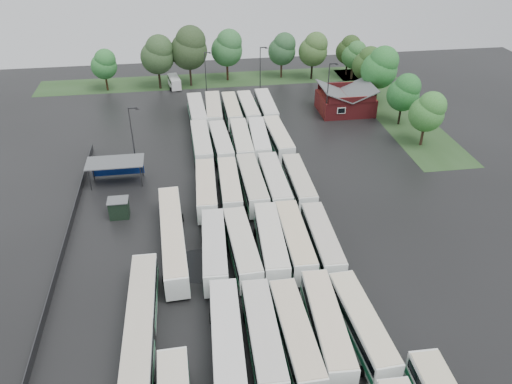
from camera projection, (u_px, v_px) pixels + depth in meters
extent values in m
plane|color=black|center=(254.00, 265.00, 57.82)|extent=(160.00, 160.00, 0.00)
cube|color=maroon|center=(345.00, 103.00, 95.94)|extent=(10.00, 8.00, 3.40)
cube|color=#4C4F51|center=(334.00, 91.00, 94.26)|extent=(5.07, 8.60, 2.19)
cube|color=#4C4F51|center=(359.00, 90.00, 94.89)|extent=(5.07, 8.60, 2.19)
cube|color=maroon|center=(353.00, 100.00, 91.42)|extent=(9.00, 0.20, 1.20)
cube|color=silver|center=(341.00, 111.00, 92.13)|extent=(1.60, 0.12, 1.20)
cylinder|color=#2D2D30|center=(90.00, 180.00, 71.11)|extent=(0.16, 0.16, 3.40)
cylinder|color=#2D2D30|center=(141.00, 176.00, 72.02)|extent=(0.16, 0.16, 3.40)
cylinder|color=#2D2D30|center=(93.00, 169.00, 73.80)|extent=(0.16, 0.16, 3.40)
cylinder|color=#2D2D30|center=(142.00, 166.00, 74.71)|extent=(0.16, 0.16, 3.40)
cube|color=#4C4F51|center=(115.00, 162.00, 71.96)|extent=(8.20, 4.20, 0.15)
cube|color=navy|center=(118.00, 167.00, 74.56)|extent=(7.60, 0.08, 2.60)
cube|color=black|center=(119.00, 208.00, 65.71)|extent=(2.50, 2.00, 2.50)
cube|color=#4C4F51|center=(118.00, 200.00, 65.02)|extent=(2.70, 2.20, 0.12)
cube|color=#24411D|center=(221.00, 80.00, 112.55)|extent=(80.00, 10.00, 0.01)
cube|color=#24411D|center=(393.00, 109.00, 98.10)|extent=(10.00, 50.00, 0.01)
cube|color=#2D2D30|center=(67.00, 237.00, 61.42)|extent=(0.10, 50.00, 1.20)
cube|color=white|center=(227.00, 339.00, 45.97)|extent=(3.22, 13.09, 2.98)
cube|color=black|center=(227.00, 334.00, 45.65)|extent=(3.27, 12.57, 0.95)
cube|color=#206A40|center=(227.00, 344.00, 46.31)|extent=(3.27, 12.83, 0.65)
cube|color=silver|center=(226.00, 327.00, 45.15)|extent=(3.10, 12.70, 0.13)
cylinder|color=black|center=(223.00, 317.00, 50.25)|extent=(2.76, 1.04, 1.04)
cube|color=white|center=(263.00, 337.00, 46.19)|extent=(2.83, 12.69, 2.90)
cube|color=black|center=(263.00, 333.00, 45.88)|extent=(2.88, 12.18, 0.93)
cube|color=#116B3E|center=(263.00, 342.00, 46.52)|extent=(2.87, 12.43, 0.64)
cube|color=beige|center=(263.00, 326.00, 45.40)|extent=(2.71, 12.30, 0.13)
cylinder|color=black|center=(270.00, 384.00, 43.55)|extent=(2.69, 1.01, 1.01)
cylinder|color=black|center=(257.00, 317.00, 50.35)|extent=(2.69, 1.01, 1.01)
cube|color=white|center=(295.00, 336.00, 46.37)|extent=(2.84, 12.55, 2.86)
cube|color=black|center=(296.00, 331.00, 46.07)|extent=(2.89, 12.05, 0.92)
cube|color=#1A6339|center=(295.00, 340.00, 46.71)|extent=(2.89, 12.30, 0.63)
cube|color=beige|center=(296.00, 324.00, 45.59)|extent=(2.73, 12.17, 0.13)
cylinder|color=black|center=(304.00, 382.00, 43.76)|extent=(2.66, 1.00, 1.00)
cylinder|color=black|center=(286.00, 315.00, 50.49)|extent=(2.66, 1.00, 1.00)
cube|color=white|center=(327.00, 326.00, 47.27)|extent=(3.31, 12.96, 2.94)
cube|color=black|center=(327.00, 322.00, 46.96)|extent=(3.35, 12.45, 0.94)
cube|color=#216141|center=(326.00, 331.00, 47.61)|extent=(3.35, 12.70, 0.65)
cube|color=beige|center=(328.00, 315.00, 46.47)|extent=(3.18, 12.57, 0.13)
cylinder|color=black|center=(338.00, 372.00, 44.59)|extent=(2.73, 1.03, 1.03)
cylinder|color=black|center=(315.00, 307.00, 51.50)|extent=(2.73, 1.03, 1.03)
cube|color=white|center=(361.00, 325.00, 47.49)|extent=(3.21, 12.50, 2.84)
cube|color=black|center=(362.00, 321.00, 47.19)|extent=(3.24, 12.01, 0.91)
cube|color=#146E43|center=(361.00, 330.00, 47.82)|extent=(3.25, 12.26, 0.62)
cube|color=beige|center=(363.00, 314.00, 46.71)|extent=(3.09, 12.12, 0.12)
cylinder|color=black|center=(374.00, 369.00, 44.90)|extent=(2.63, 0.99, 0.99)
cylinder|color=black|center=(347.00, 306.00, 51.57)|extent=(2.63, 0.99, 0.99)
cube|color=white|center=(214.00, 250.00, 57.20)|extent=(3.23, 12.75, 2.90)
cube|color=black|center=(214.00, 246.00, 56.90)|extent=(3.27, 12.24, 0.93)
cube|color=#216A42|center=(215.00, 254.00, 57.54)|extent=(3.27, 12.50, 0.64)
cube|color=beige|center=(214.00, 239.00, 56.41)|extent=(3.11, 12.36, 0.13)
cylinder|color=black|center=(218.00, 283.00, 54.56)|extent=(2.68, 1.01, 1.01)
cylinder|color=black|center=(212.00, 239.00, 61.36)|extent=(2.68, 1.01, 1.01)
cube|color=white|center=(242.00, 247.00, 57.59)|extent=(3.16, 12.71, 2.89)
cube|color=black|center=(242.00, 243.00, 57.29)|extent=(3.20, 12.21, 0.92)
cube|color=#126536|center=(242.00, 252.00, 57.93)|extent=(3.20, 12.46, 0.64)
cube|color=beige|center=(242.00, 237.00, 56.80)|extent=(3.04, 12.33, 0.13)
cylinder|color=black|center=(247.00, 280.00, 54.96)|extent=(2.68, 1.01, 1.01)
cylinder|color=black|center=(238.00, 237.00, 61.75)|extent=(2.68, 1.01, 1.01)
cube|color=white|center=(271.00, 243.00, 58.19)|extent=(3.33, 13.06, 2.97)
cube|color=black|center=(271.00, 239.00, 57.87)|extent=(3.37, 12.55, 0.95)
cube|color=#256949|center=(271.00, 248.00, 58.53)|extent=(3.37, 12.81, 0.65)
cube|color=beige|center=(271.00, 233.00, 57.38)|extent=(3.20, 12.67, 0.13)
cylinder|color=black|center=(277.00, 276.00, 55.48)|extent=(2.75, 1.04, 1.04)
cylinder|color=black|center=(265.00, 233.00, 62.45)|extent=(2.75, 1.04, 1.04)
cube|color=white|center=(295.00, 240.00, 58.70)|extent=(2.91, 12.86, 2.94)
cube|color=black|center=(295.00, 236.00, 58.39)|extent=(2.96, 12.35, 0.94)
cube|color=#206640|center=(294.00, 245.00, 59.04)|extent=(2.96, 12.61, 0.65)
cube|color=beige|center=(295.00, 230.00, 57.90)|extent=(2.79, 12.48, 0.13)
cylinder|color=black|center=(302.00, 273.00, 56.02)|extent=(2.72, 1.03, 1.03)
cylinder|color=black|center=(287.00, 230.00, 62.92)|extent=(2.72, 1.03, 1.03)
cube|color=white|center=(322.00, 241.00, 58.71)|extent=(2.88, 12.42, 2.83)
cube|color=black|center=(322.00, 237.00, 58.42)|extent=(2.93, 11.92, 0.91)
cube|color=#126038|center=(322.00, 245.00, 59.04)|extent=(2.92, 12.17, 0.62)
cube|color=beige|center=(323.00, 231.00, 57.94)|extent=(2.77, 12.04, 0.12)
cylinder|color=black|center=(330.00, 272.00, 56.14)|extent=(2.63, 0.99, 0.99)
cylinder|color=black|center=(313.00, 231.00, 62.78)|extent=(2.63, 0.99, 0.99)
cube|color=white|center=(206.00, 190.00, 68.49)|extent=(3.08, 12.67, 2.88)
cube|color=black|center=(206.00, 186.00, 68.18)|extent=(3.12, 12.17, 0.92)
cube|color=#13703E|center=(206.00, 194.00, 68.82)|extent=(3.12, 12.42, 0.63)
cube|color=beige|center=(206.00, 180.00, 67.70)|extent=(2.96, 12.29, 0.13)
cylinder|color=black|center=(209.00, 215.00, 65.86)|extent=(2.67, 1.01, 1.01)
cylinder|color=black|center=(205.00, 184.00, 72.63)|extent=(2.67, 1.01, 1.01)
cube|color=white|center=(230.00, 187.00, 69.15)|extent=(2.92, 12.46, 2.84)
cube|color=black|center=(230.00, 183.00, 68.85)|extent=(2.97, 11.97, 0.91)
cube|color=#256242|center=(230.00, 191.00, 69.48)|extent=(2.97, 12.21, 0.62)
cube|color=beige|center=(229.00, 178.00, 68.38)|extent=(2.81, 12.09, 0.12)
cylinder|color=black|center=(233.00, 211.00, 66.57)|extent=(2.63, 0.99, 0.99)
cylinder|color=black|center=(227.00, 181.00, 73.23)|extent=(2.63, 0.99, 0.99)
cube|color=white|center=(252.00, 184.00, 69.62)|extent=(2.86, 12.99, 2.97)
cube|color=black|center=(252.00, 181.00, 69.31)|extent=(2.92, 12.47, 0.95)
cube|color=#136236|center=(252.00, 188.00, 69.97)|extent=(2.91, 12.73, 0.65)
cube|color=beige|center=(252.00, 175.00, 68.81)|extent=(2.75, 12.60, 0.13)
cylinder|color=black|center=(257.00, 209.00, 66.92)|extent=(2.75, 1.04, 1.04)
cylinder|color=black|center=(248.00, 179.00, 73.89)|extent=(2.75, 1.04, 1.04)
cube|color=white|center=(274.00, 183.00, 69.89)|extent=(2.74, 13.03, 2.98)
cube|color=black|center=(274.00, 179.00, 69.57)|extent=(2.80, 12.51, 0.96)
cube|color=#1B7147|center=(274.00, 187.00, 70.23)|extent=(2.79, 12.77, 0.66)
cube|color=beige|center=(274.00, 173.00, 69.07)|extent=(2.63, 12.64, 0.13)
cylinder|color=black|center=(280.00, 208.00, 67.17)|extent=(2.77, 1.04, 1.04)
cylinder|color=black|center=(269.00, 177.00, 74.18)|extent=(2.77, 1.04, 1.04)
cube|color=white|center=(299.00, 183.00, 70.07)|extent=(2.72, 12.39, 2.83)
cube|color=black|center=(299.00, 180.00, 69.77)|extent=(2.78, 11.90, 0.91)
cube|color=#1F6342|center=(298.00, 187.00, 70.40)|extent=(2.77, 12.14, 0.62)
cube|color=beige|center=(299.00, 174.00, 69.30)|extent=(2.61, 12.02, 0.12)
cylinder|color=black|center=(305.00, 207.00, 67.49)|extent=(2.63, 0.99, 0.99)
cylinder|color=black|center=(292.00, 178.00, 74.14)|extent=(2.63, 0.99, 0.99)
cube|color=white|center=(202.00, 144.00, 80.23)|extent=(2.93, 12.98, 2.96)
cube|color=black|center=(201.00, 141.00, 79.92)|extent=(2.98, 12.46, 0.95)
cube|color=#17683F|center=(202.00, 148.00, 80.57)|extent=(2.98, 12.72, 0.65)
cube|color=beige|center=(201.00, 136.00, 79.42)|extent=(2.81, 12.59, 0.13)
cylinder|color=black|center=(204.00, 165.00, 77.53)|extent=(2.75, 1.03, 1.03)
cylinder|color=black|center=(201.00, 142.00, 84.49)|extent=(2.75, 1.03, 1.03)
cube|color=white|center=(221.00, 144.00, 80.51)|extent=(3.12, 12.54, 2.85)
cube|color=black|center=(221.00, 141.00, 80.21)|extent=(3.16, 12.05, 0.91)
cube|color=#1B7244|center=(221.00, 148.00, 80.84)|extent=(3.16, 12.29, 0.63)
cube|color=beige|center=(221.00, 136.00, 79.73)|extent=(3.00, 12.16, 0.12)
cylinder|color=black|center=(224.00, 164.00, 77.91)|extent=(2.64, 1.00, 1.00)
cylinder|color=black|center=(219.00, 141.00, 84.61)|extent=(2.64, 1.00, 1.00)
cube|color=white|center=(242.00, 142.00, 80.99)|extent=(2.87, 12.81, 2.93)
cube|color=black|center=(241.00, 139.00, 80.68)|extent=(2.93, 12.31, 0.94)
cube|color=#14693A|center=(242.00, 146.00, 81.33)|extent=(2.92, 12.56, 0.64)
cube|color=beige|center=(241.00, 134.00, 80.19)|extent=(2.76, 12.43, 0.13)
cylinder|color=black|center=(245.00, 162.00, 78.32)|extent=(2.71, 1.02, 1.02)
cylinder|color=black|center=(239.00, 140.00, 85.20)|extent=(2.71, 1.02, 1.02)
cube|color=white|center=(259.00, 141.00, 81.61)|extent=(3.23, 12.66, 2.87)
cube|color=black|center=(259.00, 137.00, 81.30)|extent=(3.27, 12.16, 0.92)
cube|color=#226A43|center=(259.00, 144.00, 81.94)|extent=(3.27, 12.41, 0.63)
cube|color=silver|center=(259.00, 132.00, 80.82)|extent=(3.11, 12.27, 0.13)
cylinder|color=black|center=(263.00, 160.00, 78.99)|extent=(2.67, 1.00, 1.00)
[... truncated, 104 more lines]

